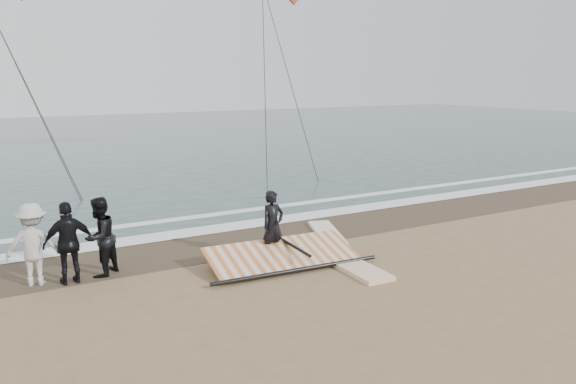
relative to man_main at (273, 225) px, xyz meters
name	(u,v)px	position (x,y,z in m)	size (l,w,h in m)	color
ground	(367,284)	(1.03, -2.57, -0.89)	(120.00, 120.00, 0.00)	#8C704C
sea	(88,140)	(1.03, 30.43, -0.88)	(120.00, 54.00, 0.02)	#233838
wet_sand	(273,235)	(1.03, 1.93, -0.88)	(120.00, 2.80, 0.01)	#4C3D2B
foam_near	(252,224)	(1.03, 3.33, -0.86)	(120.00, 0.90, 0.01)	white
foam_far	(230,212)	(1.03, 5.03, -0.86)	(120.00, 0.45, 0.01)	white
man_main	(273,225)	(0.00, 0.00, 0.00)	(0.65, 0.43, 1.78)	black
board_white	(349,264)	(1.37, -1.41, -0.83)	(0.75, 2.69, 0.11)	white
board_cream	(327,233)	(2.43, 1.19, -0.84)	(0.66, 2.49, 0.10)	white
trio_cluster	(64,242)	(-4.81, 0.92, 0.05)	(2.65, 1.18, 1.88)	black
sail_rig	(277,256)	(-0.09, -0.37, -0.69)	(4.31, 1.94, 0.50)	black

